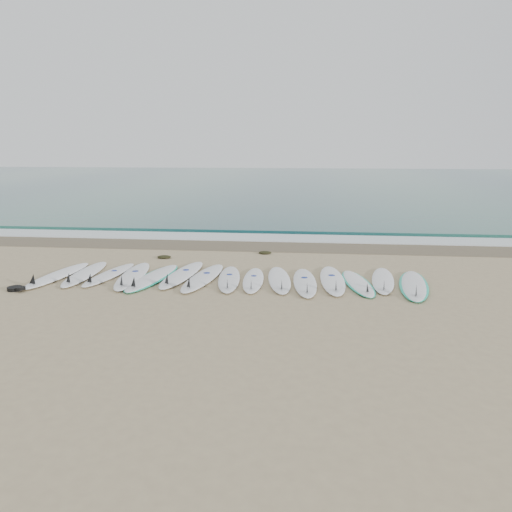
# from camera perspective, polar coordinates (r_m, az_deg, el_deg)

# --- Properties ---
(ground) EXTENTS (120.00, 120.00, 0.00)m
(ground) POSITION_cam_1_polar(r_m,az_deg,el_deg) (11.94, -2.97, -2.70)
(ground) COLOR tan
(ocean) EXTENTS (120.00, 55.00, 0.03)m
(ocean) POSITION_cam_1_polar(r_m,az_deg,el_deg) (44.02, 3.79, 8.42)
(ocean) COLOR #1F5550
(ocean) RESTS_ON ground
(wet_sand_band) EXTENTS (120.00, 1.80, 0.01)m
(wet_sand_band) POSITION_cam_1_polar(r_m,az_deg,el_deg) (15.89, -0.64, 1.17)
(wet_sand_band) COLOR brown
(wet_sand_band) RESTS_ON ground
(foam_band) EXTENTS (120.00, 1.40, 0.04)m
(foam_band) POSITION_cam_1_polar(r_m,az_deg,el_deg) (17.26, -0.09, 2.12)
(foam_band) COLOR silver
(foam_band) RESTS_ON ground
(wave_crest) EXTENTS (120.00, 1.00, 0.10)m
(wave_crest) POSITION_cam_1_polar(r_m,az_deg,el_deg) (18.72, 0.41, 3.04)
(wave_crest) COLOR #1F5550
(wave_crest) RESTS_ON ground
(surfboard_0) EXTENTS (0.80, 2.66, 0.33)m
(surfboard_0) POSITION_cam_1_polar(r_m,az_deg,el_deg) (13.02, -21.84, -2.06)
(surfboard_0) COLOR white
(surfboard_0) RESTS_ON ground
(surfboard_1) EXTENTS (0.66, 2.59, 0.33)m
(surfboard_1) POSITION_cam_1_polar(r_m,az_deg,el_deg) (12.92, -19.06, -1.95)
(surfboard_1) COLOR white
(surfboard_1) RESTS_ON ground
(surfboard_2) EXTENTS (0.78, 2.42, 0.30)m
(surfboard_2) POSITION_cam_1_polar(r_m,az_deg,el_deg) (12.68, -16.54, -2.06)
(surfboard_2) COLOR white
(surfboard_2) RESTS_ON ground
(surfboard_3) EXTENTS (0.84, 2.75, 0.35)m
(surfboard_3) POSITION_cam_1_polar(r_m,az_deg,el_deg) (12.39, -13.99, -2.22)
(surfboard_3) COLOR white
(surfboard_3) RESTS_ON ground
(surfboard_4) EXTENTS (0.98, 2.72, 0.34)m
(surfboard_4) POSITION_cam_1_polar(r_m,az_deg,el_deg) (12.16, -11.79, -2.44)
(surfboard_4) COLOR silver
(surfboard_4) RESTS_ON ground
(surfboard_5) EXTENTS (0.82, 2.78, 0.35)m
(surfboard_5) POSITION_cam_1_polar(r_m,az_deg,el_deg) (12.27, -8.54, -2.11)
(surfboard_5) COLOR white
(surfboard_5) RESTS_ON ground
(surfboard_6) EXTENTS (0.86, 2.77, 0.35)m
(surfboard_6) POSITION_cam_1_polar(r_m,az_deg,el_deg) (11.92, -6.15, -2.49)
(surfboard_6) COLOR white
(surfboard_6) RESTS_ON ground
(surfboard_7) EXTENTS (0.79, 2.49, 0.31)m
(surfboard_7) POSITION_cam_1_polar(r_m,az_deg,el_deg) (11.79, -3.11, -2.63)
(surfboard_7) COLOR silver
(surfboard_7) RESTS_ON ground
(surfboard_8) EXTENTS (0.61, 2.32, 0.29)m
(surfboard_8) POSITION_cam_1_polar(r_m,az_deg,el_deg) (11.68, -0.33, -2.77)
(surfboard_8) COLOR white
(surfboard_8) RESTS_ON ground
(surfboard_9) EXTENTS (0.81, 2.52, 0.32)m
(surfboard_9) POSITION_cam_1_polar(r_m,az_deg,el_deg) (11.71, 2.69, -2.73)
(surfboard_9) COLOR white
(surfboard_9) RESTS_ON ground
(surfboard_10) EXTENTS (0.69, 2.57, 0.33)m
(surfboard_10) POSITION_cam_1_polar(r_m,az_deg,el_deg) (11.52, 5.62, -3.02)
(surfboard_10) COLOR white
(surfboard_10) RESTS_ON ground
(surfboard_11) EXTENTS (0.65, 2.70, 0.34)m
(surfboard_11) POSITION_cam_1_polar(r_m,az_deg,el_deg) (11.78, 8.75, -2.75)
(surfboard_11) COLOR white
(surfboard_11) RESTS_ON ground
(surfboard_12) EXTENTS (0.88, 2.38, 0.30)m
(surfboard_12) POSITION_cam_1_polar(r_m,az_deg,el_deg) (11.69, 11.60, -3.06)
(surfboard_12) COLOR white
(surfboard_12) RESTS_ON ground
(surfboard_13) EXTENTS (0.79, 2.49, 0.31)m
(surfboard_13) POSITION_cam_1_polar(r_m,az_deg,el_deg) (12.01, 14.31, -2.72)
(surfboard_13) COLOR white
(surfboard_13) RESTS_ON ground
(surfboard_14) EXTENTS (1.02, 2.71, 0.34)m
(surfboard_14) POSITION_cam_1_polar(r_m,az_deg,el_deg) (11.81, 17.59, -3.20)
(surfboard_14) COLOR white
(surfboard_14) RESTS_ON ground
(seaweed_near) EXTENTS (0.39, 0.31, 0.08)m
(seaweed_near) POSITION_cam_1_polar(r_m,az_deg,el_deg) (14.41, -10.46, -0.09)
(seaweed_near) COLOR black
(seaweed_near) RESTS_ON ground
(seaweed_far) EXTENTS (0.38, 0.30, 0.07)m
(seaweed_far) POSITION_cam_1_polar(r_m,az_deg,el_deg) (14.75, 1.03, 0.40)
(seaweed_far) COLOR black
(seaweed_far) RESTS_ON ground
(leash_coil) EXTENTS (0.46, 0.36, 0.11)m
(leash_coil) POSITION_cam_1_polar(r_m,az_deg,el_deg) (12.22, -25.73, -3.36)
(leash_coil) COLOR black
(leash_coil) RESTS_ON ground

